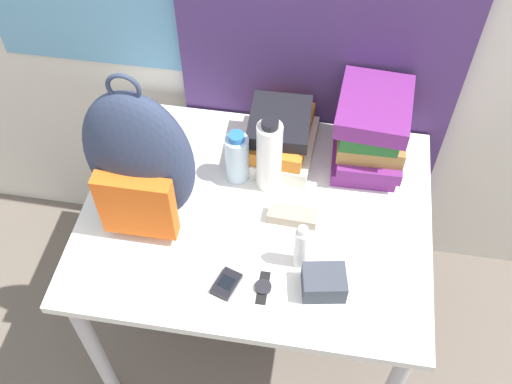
# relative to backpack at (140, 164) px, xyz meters

# --- Properties ---
(desk) EXTENTS (1.07, 0.84, 0.78)m
(desk) POSITION_rel_backpack_xyz_m (0.32, 0.06, -0.34)
(desk) COLOR silver
(desk) RESTS_ON ground_plane
(backpack) EXTENTS (0.31, 0.19, 0.56)m
(backpack) POSITION_rel_backpack_xyz_m (0.00, 0.00, 0.00)
(backpack) COLOR #2D3851
(backpack) RESTS_ON desk
(book_stack_left) EXTENTS (0.22, 0.29, 0.16)m
(book_stack_left) POSITION_rel_backpack_xyz_m (0.36, 0.33, -0.17)
(book_stack_left) COLOR silver
(book_stack_left) RESTS_ON desk
(book_stack_center) EXTENTS (0.23, 0.29, 0.26)m
(book_stack_center) POSITION_rel_backpack_xyz_m (0.64, 0.33, -0.11)
(book_stack_center) COLOR #6B2370
(book_stack_center) RESTS_ON desk
(water_bottle) EXTENTS (0.07, 0.07, 0.19)m
(water_bottle) POSITION_rel_backpack_xyz_m (0.24, 0.20, -0.15)
(water_bottle) COLOR silver
(water_bottle) RESTS_ON desk
(sports_bottle) EXTENTS (0.08, 0.08, 0.28)m
(sports_bottle) POSITION_rel_backpack_xyz_m (0.34, 0.18, -0.11)
(sports_bottle) COLOR white
(sports_bottle) RESTS_ON desk
(sunscreen_bottle) EXTENTS (0.04, 0.04, 0.17)m
(sunscreen_bottle) POSITION_rel_backpack_xyz_m (0.47, -0.10, -0.16)
(sunscreen_bottle) COLOR white
(sunscreen_bottle) RESTS_ON desk
(cell_phone) EXTENTS (0.08, 0.10, 0.02)m
(cell_phone) POSITION_rel_backpack_xyz_m (0.27, -0.20, -0.23)
(cell_phone) COLOR black
(cell_phone) RESTS_ON desk
(sunglasses_case) EXTENTS (0.15, 0.06, 0.04)m
(sunglasses_case) POSITION_rel_backpack_xyz_m (0.43, 0.05, -0.22)
(sunglasses_case) COLOR gray
(sunglasses_case) RESTS_ON desk
(camera_pouch) EXTENTS (0.13, 0.12, 0.07)m
(camera_pouch) POSITION_rel_backpack_xyz_m (0.54, -0.17, -0.20)
(camera_pouch) COLOR #383D47
(camera_pouch) RESTS_ON desk
(wristwatch) EXTENTS (0.05, 0.10, 0.01)m
(wristwatch) POSITION_rel_backpack_xyz_m (0.38, -0.20, -0.23)
(wristwatch) COLOR black
(wristwatch) RESTS_ON desk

